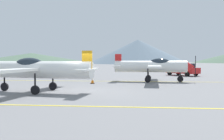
{
  "coord_description": "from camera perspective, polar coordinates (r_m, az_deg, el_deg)",
  "views": [
    {
      "loc": [
        2.82,
        -15.26,
        2.12
      ],
      "look_at": [
        0.77,
        6.0,
        1.2
      ],
      "focal_mm": 38.6,
      "sensor_mm": 36.0,
      "label": 1
    }
  ],
  "objects": [
    {
      "name": "car_sedan",
      "position": [
        33.3,
        16.42,
        0.17
      ],
      "size": [
        4.2,
        4.41,
        1.62
      ],
      "color": "red",
      "rests_on": "ground_plane"
    },
    {
      "name": "apron_line_near",
      "position": [
        11.23,
        -9.23,
        -8.43
      ],
      "size": [
        80.0,
        0.16,
        0.01
      ],
      "primitive_type": "cube",
      "color": "yellow",
      "rests_on": "ground_plane"
    },
    {
      "name": "hill_left",
      "position": [
        172.53,
        -18.5,
        2.74
      ],
      "size": [
        82.42,
        82.42,
        6.61
      ],
      "primitive_type": "cone",
      "color": "#4C6651",
      "rests_on": "ground_plane"
    },
    {
      "name": "apron_line_far",
      "position": [
        23.66,
        -1.36,
        -2.66
      ],
      "size": [
        80.0,
        0.16,
        0.01
      ],
      "primitive_type": "cube",
      "color": "yellow",
      "rests_on": "ground_plane"
    },
    {
      "name": "hill_centerleft",
      "position": [
        132.22,
        6.11,
        4.36
      ],
      "size": [
        54.2,
        54.2,
        13.01
      ],
      "primitive_type": "cone",
      "color": "slate",
      "rests_on": "ground_plane"
    },
    {
      "name": "traffic_cone_front",
      "position": [
        21.41,
        -4.65,
        -2.45
      ],
      "size": [
        0.36,
        0.36,
        0.59
      ],
      "color": "black",
      "rests_on": "ground_plane"
    },
    {
      "name": "airplane_mid",
      "position": [
        23.55,
        9.77,
        0.94
      ],
      "size": [
        7.78,
        8.95,
        2.68
      ],
      "color": "white",
      "rests_on": "ground_plane"
    },
    {
      "name": "ground_plane",
      "position": [
        15.66,
        -4.94,
        -5.32
      ],
      "size": [
        400.0,
        400.0,
        0.0
      ],
      "primitive_type": "plane",
      "color": "slate"
    },
    {
      "name": "airplane_near",
      "position": [
        16.41,
        -17.23,
        0.21
      ],
      "size": [
        7.81,
        8.95,
        2.68
      ],
      "color": "white",
      "rests_on": "ground_plane"
    }
  ]
}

